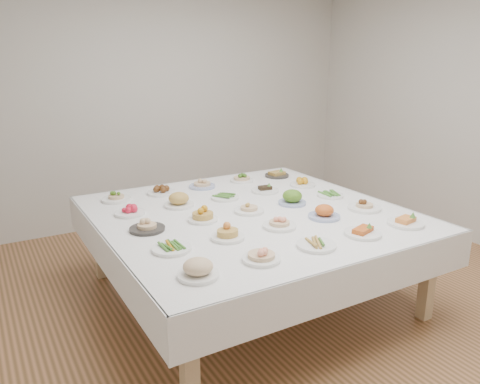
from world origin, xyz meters
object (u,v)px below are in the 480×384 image
dish_0 (198,265)px  dish_12 (249,206)px  display_table (249,219)px  dish_24 (277,172)px

dish_0 → dish_12: (0.85, 0.85, -0.02)m
display_table → dish_0: 1.22m
dish_0 → dish_24: (1.72, 1.71, -0.03)m
dish_0 → dish_12: bearing=44.8°
dish_12 → dish_24: size_ratio=0.97×
display_table → dish_12: (-0.01, -0.01, 0.11)m
display_table → dish_24: size_ratio=9.58×
dish_0 → dish_24: bearing=44.9°
display_table → dish_12: size_ratio=9.86×
display_table → dish_24: bearing=44.9°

